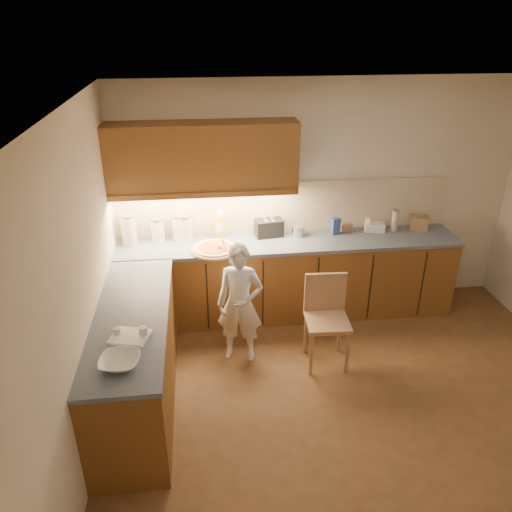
% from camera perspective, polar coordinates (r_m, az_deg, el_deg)
% --- Properties ---
extents(room, '(4.54, 4.50, 2.62)m').
position_cam_1_polar(room, '(3.79, 14.30, 1.86)').
color(room, brown).
rests_on(room, ground).
extents(l_counter, '(3.77, 2.62, 0.92)m').
position_cam_1_polar(l_counter, '(5.25, -1.40, -5.13)').
color(l_counter, brown).
rests_on(l_counter, ground).
extents(backsplash, '(3.75, 0.02, 0.58)m').
position_cam_1_polar(backsplash, '(5.64, 3.36, 5.64)').
color(backsplash, beige).
rests_on(backsplash, l_counter).
extents(upper_cabinets, '(1.95, 0.36, 0.73)m').
position_cam_1_polar(upper_cabinets, '(5.22, -6.12, 11.17)').
color(upper_cabinets, brown).
rests_on(upper_cabinets, ground).
extents(pizza_on_board, '(0.50, 0.50, 0.20)m').
position_cam_1_polar(pizza_on_board, '(5.26, -4.73, 0.84)').
color(pizza_on_board, tan).
rests_on(pizza_on_board, l_counter).
extents(child, '(0.51, 0.39, 1.25)m').
position_cam_1_polar(child, '(4.88, -1.84, -5.49)').
color(child, white).
rests_on(child, ground).
extents(wooden_chair, '(0.43, 0.43, 0.91)m').
position_cam_1_polar(wooden_chair, '(4.96, 8.03, -6.52)').
color(wooden_chair, tan).
rests_on(wooden_chair, ground).
extents(mixing_bowl, '(0.32, 0.32, 0.07)m').
position_cam_1_polar(mixing_bowl, '(3.74, -15.31, -11.59)').
color(mixing_bowl, white).
rests_on(mixing_bowl, l_counter).
extents(canister_a, '(0.17, 0.17, 0.34)m').
position_cam_1_polar(canister_a, '(5.51, -14.35, 3.00)').
color(canister_a, beige).
rests_on(canister_a, l_counter).
extents(canister_b, '(0.15, 0.15, 0.27)m').
position_cam_1_polar(canister_b, '(5.53, -11.18, 3.01)').
color(canister_b, white).
rests_on(canister_b, l_counter).
extents(canister_c, '(0.16, 0.16, 0.29)m').
position_cam_1_polar(canister_c, '(5.53, -8.77, 3.30)').
color(canister_c, white).
rests_on(canister_c, l_counter).
extents(canister_d, '(0.17, 0.17, 0.28)m').
position_cam_1_polar(canister_d, '(5.54, -8.10, 3.35)').
color(canister_d, beige).
rests_on(canister_d, l_counter).
extents(oil_jug, '(0.12, 0.11, 0.30)m').
position_cam_1_polar(oil_jug, '(5.53, -4.16, 3.49)').
color(oil_jug, gold).
rests_on(oil_jug, l_counter).
extents(toaster, '(0.32, 0.21, 0.20)m').
position_cam_1_polar(toaster, '(5.57, 1.49, 3.23)').
color(toaster, black).
rests_on(toaster, l_counter).
extents(steel_pot, '(0.15, 0.15, 0.12)m').
position_cam_1_polar(steel_pot, '(5.61, 4.81, 2.89)').
color(steel_pot, '#B9B9BE').
rests_on(steel_pot, l_counter).
extents(blue_box, '(0.11, 0.09, 0.19)m').
position_cam_1_polar(blue_box, '(5.69, 9.09, 3.39)').
color(blue_box, '#2F4C8D').
rests_on(blue_box, l_counter).
extents(card_box_a, '(0.13, 0.09, 0.09)m').
position_cam_1_polar(card_box_a, '(5.81, 10.28, 3.26)').
color(card_box_a, '#A37A58').
rests_on(card_box_a, l_counter).
extents(white_bottle, '(0.07, 0.07, 0.16)m').
position_cam_1_polar(white_bottle, '(5.83, 12.57, 3.48)').
color(white_bottle, white).
rests_on(white_bottle, l_counter).
extents(flat_pack, '(0.24, 0.19, 0.09)m').
position_cam_1_polar(flat_pack, '(5.88, 13.40, 3.24)').
color(flat_pack, silver).
rests_on(flat_pack, l_counter).
extents(tall_jar, '(0.08, 0.08, 0.25)m').
position_cam_1_polar(tall_jar, '(5.91, 15.59, 3.96)').
color(tall_jar, beige).
rests_on(tall_jar, l_counter).
extents(card_box_b, '(0.24, 0.21, 0.16)m').
position_cam_1_polar(card_box_b, '(6.05, 18.10, 3.63)').
color(card_box_b, '#967251').
rests_on(card_box_b, l_counter).
extents(dough_cloth, '(0.34, 0.30, 0.02)m').
position_cam_1_polar(dough_cloth, '(4.02, -14.20, -8.93)').
color(dough_cloth, white).
rests_on(dough_cloth, l_counter).
extents(spice_jar_a, '(0.07, 0.07, 0.07)m').
position_cam_1_polar(spice_jar_a, '(4.05, -15.61, -8.39)').
color(spice_jar_a, silver).
rests_on(spice_jar_a, l_counter).
extents(spice_jar_b, '(0.08, 0.08, 0.09)m').
position_cam_1_polar(spice_jar_b, '(3.98, -12.77, -8.48)').
color(spice_jar_b, white).
rests_on(spice_jar_b, l_counter).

